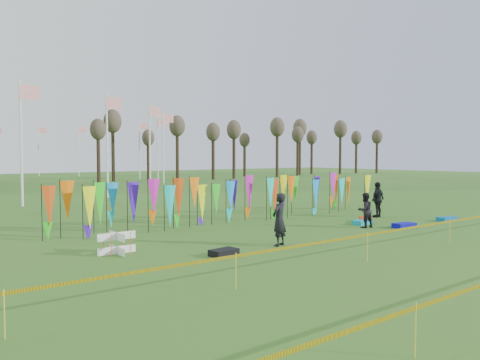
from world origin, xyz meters
TOP-DOWN VIEW (x-y plane):
  - ground at (0.00, 0.00)m, footprint 160.00×160.00m
  - banner_row at (0.28, 7.15)m, footprint 18.64×0.64m
  - caution_tape_near at (-0.22, -2.28)m, footprint 26.00×0.02m
  - tree_line at (32.00, 44.00)m, footprint 53.92×1.92m
  - box_kite at (-7.66, 3.34)m, footprint 0.67×0.67m
  - person_left at (-2.43, 1.20)m, footprint 0.83×0.72m
  - person_mid at (3.52, 2.05)m, footprint 0.84×0.60m
  - person_right at (6.96, 3.90)m, footprint 1.17×0.77m
  - kite_bag_turquoise at (4.24, 2.74)m, footprint 1.08×0.61m
  - kite_bag_blue at (4.88, 0.92)m, footprint 1.11×0.70m
  - kite_bag_red at (4.97, 3.13)m, footprint 1.28×1.23m
  - kite_bag_black at (-4.97, 1.04)m, footprint 0.98×0.64m
  - kite_bag_teal at (8.53, 0.93)m, footprint 1.12×0.63m

SIDE VIEW (x-z plane):
  - ground at x=0.00m, z-range 0.00..0.00m
  - kite_bag_teal at x=8.53m, z-range 0.00..0.20m
  - kite_bag_turquoise at x=4.24m, z-range 0.00..0.21m
  - kite_bag_black at x=-4.97m, z-range 0.00..0.21m
  - kite_bag_blue at x=4.88m, z-range 0.00..0.22m
  - kite_bag_red at x=4.97m, z-range 0.00..0.22m
  - box_kite at x=-7.66m, z-range 0.00..0.74m
  - caution_tape_near at x=-0.22m, z-range 0.33..1.23m
  - person_mid at x=3.52m, z-range 0.00..1.58m
  - person_right at x=6.96m, z-range 0.00..1.87m
  - person_left at x=-2.43m, z-range 0.00..1.91m
  - banner_row at x=0.28m, z-range 0.18..2.30m
  - tree_line at x=32.00m, z-range 2.25..10.09m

